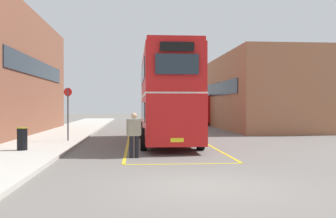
{
  "coord_description": "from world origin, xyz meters",
  "views": [
    {
      "loc": [
        -1.7,
        -9.54,
        2.0
      ],
      "look_at": [
        0.26,
        13.4,
        1.77
      ],
      "focal_mm": 41.89,
      "sensor_mm": 36.0,
      "label": 1
    }
  ],
  "objects": [
    {
      "name": "bay_marking_yellow",
      "position": [
        -0.03,
        9.0,
        0.0
      ],
      "size": [
        4.2,
        12.67,
        0.01
      ],
      "color": "gold",
      "rests_on": "ground"
    },
    {
      "name": "pedestrian_boarding",
      "position": [
        -1.72,
        5.31,
        0.99
      ],
      "size": [
        0.56,
        0.33,
        1.71
      ],
      "color": "black",
      "rests_on": "ground"
    },
    {
      "name": "double_decker_bus",
      "position": [
        -0.03,
        10.96,
        2.51
      ],
      "size": [
        2.83,
        10.68,
        4.75
      ],
      "color": "black",
      "rests_on": "ground"
    },
    {
      "name": "litter_bin",
      "position": [
        -6.31,
        7.01,
        0.61
      ],
      "size": [
        0.44,
        0.44,
        0.94
      ],
      "color": "black",
      "rests_on": "sidewalk_left"
    },
    {
      "name": "bus_stop_sign",
      "position": [
        -5.17,
        11.26,
        1.8
      ],
      "size": [
        0.44,
        0.12,
        2.76
      ],
      "color": "#4C4C51",
      "rests_on": "sidewalk_left"
    },
    {
      "name": "single_deck_bus",
      "position": [
        3.93,
        31.87,
        1.64
      ],
      "size": [
        3.65,
        9.58,
        3.02
      ],
      "color": "black",
      "rests_on": "ground"
    },
    {
      "name": "depot_building_right",
      "position": [
        9.01,
        23.46,
        3.06
      ],
      "size": [
        7.09,
        16.4,
        6.12
      ],
      "color": "#9E6647",
      "rests_on": "ground"
    },
    {
      "name": "ground_plane",
      "position": [
        0.0,
        14.4,
        0.0
      ],
      "size": [
        135.6,
        135.6,
        0.0
      ],
      "primitive_type": "plane",
      "color": "#66605B"
    },
    {
      "name": "sidewalk_left",
      "position": [
        -6.5,
        16.8,
        0.07
      ],
      "size": [
        4.0,
        57.6,
        0.14
      ],
      "primitive_type": "cube",
      "color": "#B2ADA3",
      "rests_on": "ground"
    }
  ]
}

